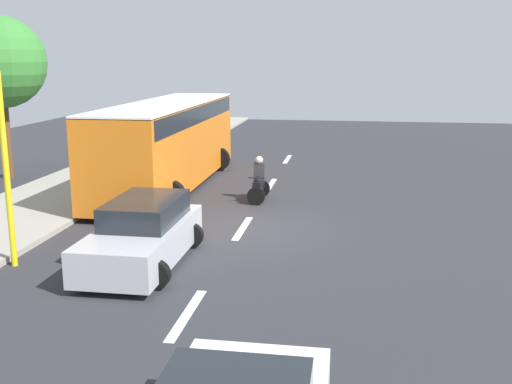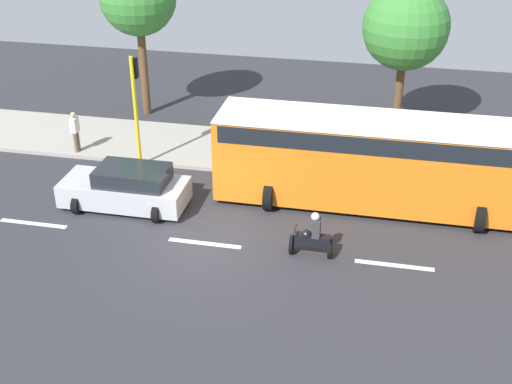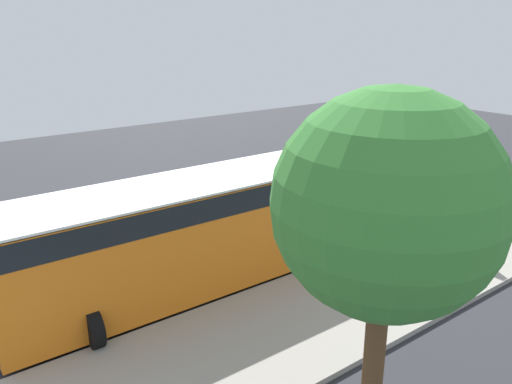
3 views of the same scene
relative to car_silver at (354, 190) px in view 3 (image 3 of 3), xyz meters
name	(u,v)px [view 3 (image 3 of 3)]	position (x,y,z in m)	size (l,w,h in m)	color
ground_plane	(263,213)	(-1.80, -3.31, -0.76)	(40.00, 60.00, 0.10)	#2D2D33
sidewalk	(406,275)	(5.20, -3.31, -0.64)	(4.00, 60.00, 0.15)	#9E998E
lane_stripe_north	(120,249)	(-1.80, -9.31, -0.71)	(0.20, 2.40, 0.01)	white
lane_stripe_mid	(263,211)	(-1.80, -3.31, -0.71)	(0.20, 2.40, 0.01)	white
lane_stripe_south	(365,184)	(-1.80, 2.69, -0.71)	(0.20, 2.40, 0.01)	white
lane_stripe_far_south	(442,164)	(-1.80, 8.69, -0.71)	(0.20, 2.40, 0.01)	white
car_silver	(354,190)	(0.00, 0.00, 0.00)	(2.23, 4.38, 1.52)	#B7B7BC
car_white	(404,147)	(-3.66, 7.85, 0.00)	(2.32, 4.47, 1.52)	white
city_bus	(198,225)	(1.93, -8.43, 1.13)	(3.20, 11.00, 3.16)	orange
motorcycle	(188,215)	(-1.74, -6.75, -0.07)	(0.60, 1.30, 1.53)	black
pedestrian_near_signal	(487,188)	(3.62, 3.59, 0.35)	(0.40, 0.24, 1.69)	#72604C
traffic_light_corner	(434,149)	(3.05, 0.63, 2.22)	(0.49, 0.24, 4.50)	yellow
street_tree_north	(387,206)	(8.83, -9.07, 3.85)	(3.58, 3.58, 6.38)	brown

